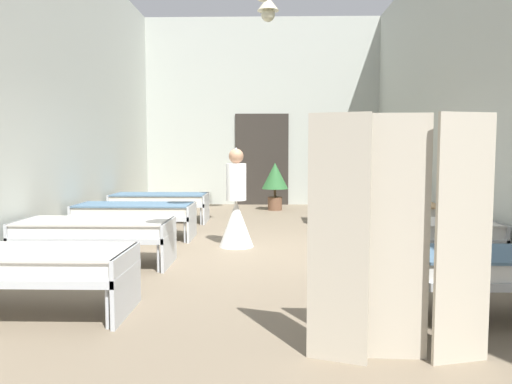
# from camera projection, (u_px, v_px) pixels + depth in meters

# --- Properties ---
(ground_plane) EXTENTS (6.72, 12.99, 0.10)m
(ground_plane) POSITION_uv_depth(u_px,v_px,m) (257.00, 254.00, 7.26)
(ground_plane) COLOR #7A6B56
(room_shell) EXTENTS (6.52, 12.59, 4.90)m
(room_shell) POSITION_uv_depth(u_px,v_px,m) (258.00, 89.00, 8.38)
(room_shell) COLOR #B2B7AD
(room_shell) RESTS_ON ground
(bed_left_row_0) EXTENTS (1.90, 0.84, 0.57)m
(bed_left_row_0) POSITION_uv_depth(u_px,v_px,m) (21.00, 265.00, 4.43)
(bed_left_row_0) COLOR #B7BCC1
(bed_left_row_0) RESTS_ON ground
(bed_right_row_0) EXTENTS (1.90, 0.84, 0.57)m
(bed_right_row_0) POSITION_uv_depth(u_px,v_px,m) (482.00, 268.00, 4.34)
(bed_right_row_0) COLOR #B7BCC1
(bed_right_row_0) RESTS_ON ground
(bed_left_row_1) EXTENTS (1.90, 0.84, 0.57)m
(bed_left_row_1) POSITION_uv_depth(u_px,v_px,m) (95.00, 231.00, 6.33)
(bed_left_row_1) COLOR #B7BCC1
(bed_left_row_1) RESTS_ON ground
(bed_right_row_1) EXTENTS (1.90, 0.84, 0.57)m
(bed_right_row_1) POSITION_uv_depth(u_px,v_px,m) (417.00, 232.00, 6.23)
(bed_right_row_1) COLOR #B7BCC1
(bed_right_row_1) RESTS_ON ground
(bed_left_row_2) EXTENTS (1.90, 0.84, 0.57)m
(bed_left_row_2) POSITION_uv_depth(u_px,v_px,m) (135.00, 212.00, 8.22)
(bed_left_row_2) COLOR #B7BCC1
(bed_left_row_2) RESTS_ON ground
(bed_right_row_2) EXTENTS (1.90, 0.84, 0.57)m
(bed_right_row_2) POSITION_uv_depth(u_px,v_px,m) (382.00, 213.00, 8.12)
(bed_right_row_2) COLOR #B7BCC1
(bed_right_row_2) RESTS_ON ground
(bed_left_row_3) EXTENTS (1.90, 0.84, 0.57)m
(bed_left_row_3) POSITION_uv_depth(u_px,v_px,m) (160.00, 200.00, 10.11)
(bed_left_row_3) COLOR #B7BCC1
(bed_left_row_3) RESTS_ON ground
(bed_right_row_3) EXTENTS (1.90, 0.84, 0.57)m
(bed_right_row_3) POSITION_uv_depth(u_px,v_px,m) (361.00, 201.00, 10.01)
(bed_right_row_3) COLOR #B7BCC1
(bed_right_row_3) RESTS_ON ground
(nurse_near_aisle) EXTENTS (0.52, 0.52, 1.49)m
(nurse_near_aisle) POSITION_uv_depth(u_px,v_px,m) (236.00, 212.00, 7.53)
(nurse_near_aisle) COLOR white
(nurse_near_aisle) RESTS_ON ground
(potted_plant) EXTENTS (0.64, 0.64, 1.14)m
(potted_plant) POSITION_uv_depth(u_px,v_px,m) (275.00, 179.00, 12.10)
(potted_plant) COLOR brown
(potted_plant) RESTS_ON ground
(privacy_screen) EXTENTS (1.25, 0.17, 1.70)m
(privacy_screen) POSITION_uv_depth(u_px,v_px,m) (400.00, 239.00, 3.41)
(privacy_screen) COLOR #BCB29E
(privacy_screen) RESTS_ON ground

